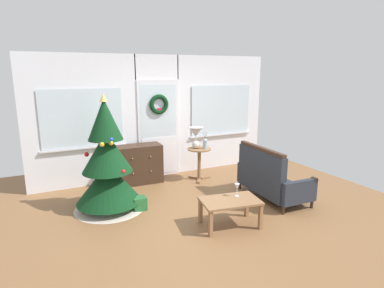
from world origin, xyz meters
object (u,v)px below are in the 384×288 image
christmas_tree (108,168)px  coffee_table (230,204)px  settee_sofa (269,178)px  gift_box (139,203)px  wine_glass (237,187)px  dresser_cabinet (139,164)px  side_table (199,158)px  table_lamp (196,135)px  flower_vase (205,143)px

christmas_tree → coffee_table: christmas_tree is taller
settee_sofa → gift_box: settee_sofa is taller
coffee_table → wine_glass: (0.17, 0.08, 0.20)m
coffee_table → christmas_tree: bearing=136.1°
coffee_table → gift_box: size_ratio=4.24×
dresser_cabinet → side_table: (1.17, -0.38, 0.09)m
wine_glass → settee_sofa: bearing=25.9°
table_lamp → christmas_tree: bearing=-160.9°
side_table → coffee_table: 2.10m
dresser_cabinet → wine_glass: (0.79, -2.33, 0.16)m
settee_sofa → table_lamp: size_ratio=3.18×
christmas_tree → settee_sofa: 2.78m
coffee_table → side_table: bearing=74.9°
dresser_cabinet → flower_vase: size_ratio=2.61×
coffee_table → table_lamp: bearing=76.8°
dresser_cabinet → table_lamp: 1.29m
flower_vase → wine_glass: flower_vase is taller
table_lamp → flower_vase: (0.16, -0.10, -0.17)m
wine_glass → christmas_tree: bearing=140.8°
side_table → coffee_table: bearing=-105.1°
settee_sofa → dresser_cabinet: bearing=134.6°
table_lamp → flower_vase: size_ratio=1.26×
coffee_table → flower_vase: bearing=71.8°
dresser_cabinet → coffee_table: 2.49m
side_table → wine_glass: side_table is taller
christmas_tree → coffee_table: (1.45, -1.40, -0.36)m
dresser_cabinet → settee_sofa: (1.81, -1.83, -0.01)m
side_table → flower_vase: (0.10, -0.06, 0.31)m
table_lamp → coffee_table: 2.21m
dresser_cabinet → side_table: bearing=-17.9°
dresser_cabinet → flower_vase: (1.27, -0.44, 0.40)m
settee_sofa → wine_glass: 1.14m
dresser_cabinet → gift_box: (-0.40, -1.28, -0.28)m
christmas_tree → dresser_cabinet: christmas_tree is taller
christmas_tree → coffee_table: bearing=-43.9°
settee_sofa → gift_box: bearing=165.8°
coffee_table → wine_glass: wine_glass is taller
settee_sofa → gift_box: size_ratio=6.50×
gift_box → dresser_cabinet: bearing=72.7°
dresser_cabinet → wine_glass: dresser_cabinet is taller
christmas_tree → flower_vase: (2.10, 0.57, 0.09)m
christmas_tree → side_table: size_ratio=2.81×
table_lamp → gift_box: 1.97m
flower_vase → wine_glass: (-0.48, -1.89, -0.24)m
coffee_table → wine_glass: 0.27m
table_lamp → wine_glass: (-0.32, -1.99, -0.41)m
side_table → coffee_table: size_ratio=0.73×
side_table → wine_glass: 1.99m
flower_vase → coffee_table: 2.12m
side_table → table_lamp: bearing=146.3°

